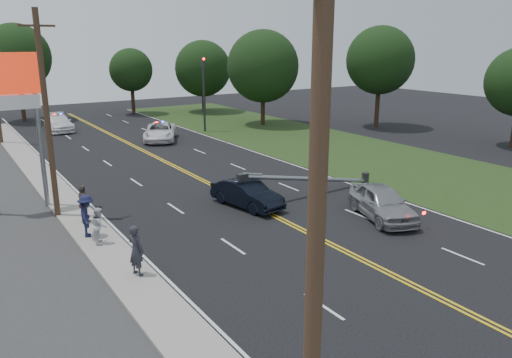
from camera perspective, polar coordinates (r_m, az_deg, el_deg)
ground at (r=20.84m, az=11.99°, el=-9.01°), size 120.00×120.00×0.00m
sidewalk at (r=25.30m, az=-18.99°, el=-4.94°), size 1.80×70.00×0.12m
grass_verge at (r=36.74m, az=16.13°, el=1.47°), size 12.00×80.00×0.01m
centerline_yellow at (r=28.27m, az=-2.31°, el=-2.04°), size 0.36×80.00×0.00m
pylon_sign at (r=27.55m, az=-26.45°, el=8.64°), size 3.20×0.35×8.00m
traffic_signal at (r=48.69m, az=-5.99°, el=10.33°), size 0.28×0.41×7.05m
fallen_streetlight at (r=28.76m, az=6.91°, el=0.05°), size 9.36×0.44×1.91m
utility_pole_near at (r=7.69m, az=6.69°, el=-11.21°), size 1.60×0.28×10.00m
utility_pole_mid at (r=25.87m, az=-22.80°, el=6.65°), size 1.60×0.28×10.00m
tree_6 at (r=60.50m, az=-25.68°, el=12.46°), size 7.07×7.07×10.42m
tree_7 at (r=62.06m, az=-14.10°, el=11.99°), size 5.03×5.03×7.75m
tree_8 at (r=62.80m, az=-6.10°, el=12.44°), size 6.80×6.80×8.67m
tree_9 at (r=52.39m, az=0.80°, el=12.75°), size 7.38×7.38×9.71m
tree_13 at (r=52.10m, az=14.01°, el=13.03°), size 6.68×6.68×10.04m
crashed_sedan at (r=26.42m, az=-1.05°, el=-1.69°), size 2.33×4.59×1.44m
waiting_sedan at (r=25.48m, az=14.23°, el=-2.60°), size 3.48×5.20×1.64m
emergency_a at (r=45.09m, az=-10.90°, el=5.32°), size 4.81×6.15×1.55m
emergency_b at (r=52.76m, az=-21.63°, el=5.98°), size 2.43×5.54×1.58m
bystander_a at (r=19.07m, az=-13.54°, el=-7.91°), size 0.67×0.82×1.94m
bystander_b at (r=22.45m, az=-17.45°, el=-5.08°), size 0.80×0.91×1.59m
bystander_c at (r=23.31m, az=-18.77°, el=-4.00°), size 1.01×1.38×1.91m
bystander_d at (r=25.16m, az=-19.12°, el=-2.70°), size 0.53×1.11×1.84m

